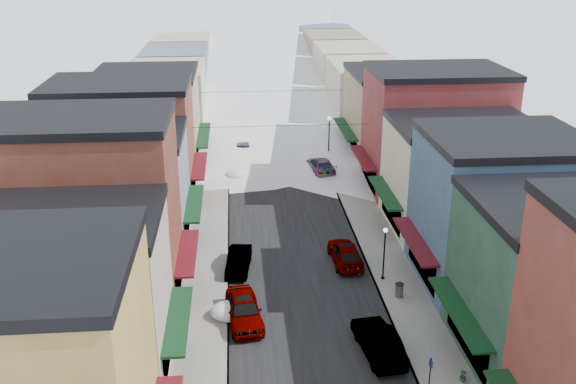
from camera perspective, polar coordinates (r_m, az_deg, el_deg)
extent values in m
cube|color=black|center=(80.42, -1.64, 5.39)|extent=(10.00, 160.00, 0.01)
cube|color=gray|center=(80.32, -6.37, 5.30)|extent=(3.20, 160.00, 0.15)
cube|color=gray|center=(81.01, 3.05, 5.54)|extent=(3.20, 160.00, 0.15)
cube|color=slate|center=(80.29, -5.26, 5.34)|extent=(0.10, 160.00, 0.15)
cube|color=slate|center=(80.82, 1.95, 5.52)|extent=(0.10, 160.00, 0.15)
cube|color=#C1AE9B|center=(35.63, -19.01, -9.32)|extent=(10.00, 8.00, 9.00)
cube|color=black|center=(33.57, -19.97, -2.29)|extent=(10.20, 8.20, 0.50)
cube|color=#0E3418|center=(35.31, -9.76, -11.12)|extent=(1.20, 6.80, 0.15)
cube|color=maroon|center=(42.06, -17.48, -2.05)|extent=(11.00, 8.00, 12.00)
cube|color=black|center=(40.11, -18.45, 6.19)|extent=(11.20, 8.20, 0.50)
cube|color=#570F16|center=(42.28, -8.94, -5.33)|extent=(1.20, 6.80, 0.15)
cube|color=#788FA1|center=(50.33, -14.78, -0.07)|extent=(10.00, 9.00, 8.50)
cube|color=black|center=(48.93, -15.27, 4.85)|extent=(10.20, 9.20, 0.50)
cube|color=#0E3418|center=(50.02, -8.35, -0.99)|extent=(1.20, 7.65, 0.15)
cube|color=brown|center=(58.58, -14.46, 4.00)|extent=(12.00, 9.00, 10.50)
cube|color=black|center=(57.25, -14.97, 9.26)|extent=(12.20, 9.20, 0.50)
cube|color=#570F16|center=(58.44, -7.89, 2.33)|extent=(1.20, 7.65, 0.15)
cube|color=tan|center=(68.08, -12.32, 6.12)|extent=(10.00, 11.00, 9.50)
cube|color=black|center=(66.99, -12.65, 10.25)|extent=(10.20, 11.20, 0.50)
cube|color=#0E3418|center=(67.98, -7.52, 5.05)|extent=(1.20, 9.35, 0.15)
cube|color=#204334|center=(38.24, 23.15, -7.74)|extent=(10.00, 9.00, 9.00)
cube|color=black|center=(36.33, 24.21, -1.14)|extent=(10.20, 9.20, 0.50)
cube|color=#0E3418|center=(36.69, 14.96, -10.25)|extent=(1.20, 7.65, 0.15)
cube|color=#315470|center=(45.31, 18.19, -1.82)|extent=(10.00, 9.00, 10.00)
cube|color=black|center=(43.63, 18.97, 4.54)|extent=(10.20, 9.20, 0.50)
cube|color=#570F16|center=(44.20, 11.20, -4.27)|extent=(1.20, 7.65, 0.15)
cube|color=beige|center=(53.54, 15.03, 1.20)|extent=(11.00, 9.00, 8.50)
cube|color=black|center=(52.23, 15.50, 5.84)|extent=(11.20, 9.20, 0.50)
cube|color=#0E3418|center=(52.19, 8.60, -0.05)|extent=(1.20, 7.65, 0.15)
cube|color=maroon|center=(61.43, 12.87, 5.18)|extent=(12.00, 9.00, 11.00)
cube|color=black|center=(60.15, 13.31, 10.45)|extent=(12.20, 9.20, 0.50)
cube|color=#570F16|center=(60.46, 6.70, 3.03)|extent=(1.20, 7.65, 0.15)
cube|color=#8E785D|center=(70.69, 9.66, 6.65)|extent=(10.00, 11.00, 9.00)
cube|color=black|center=(69.67, 9.90, 10.43)|extent=(10.20, 11.20, 0.50)
cube|color=#0E3418|center=(69.86, 5.12, 5.59)|extent=(1.20, 9.35, 0.15)
cube|color=gray|center=(81.68, -10.63, 8.18)|extent=(9.00, 13.00, 8.00)
cube|color=gray|center=(82.96, 7.00, 8.58)|extent=(9.00, 13.00, 8.00)
cube|color=gray|center=(95.33, -9.87, 10.07)|extent=(9.00, 13.00, 8.00)
cube|color=gray|center=(96.43, 5.33, 10.41)|extent=(9.00, 13.00, 8.00)
cube|color=gray|center=(109.06, -9.30, 11.48)|extent=(9.00, 13.00, 8.00)
cube|color=gray|center=(110.03, 4.07, 11.79)|extent=(9.00, 13.00, 8.00)
cube|color=gray|center=(122.86, -8.85, 12.58)|extent=(9.00, 13.00, 8.00)
cube|color=gray|center=(123.71, 3.07, 12.85)|extent=(9.00, 13.00, 8.00)
cylinder|color=black|center=(59.53, -0.59, 5.91)|extent=(16.40, 0.04, 0.04)
cylinder|color=black|center=(74.07, -1.47, 8.96)|extent=(16.40, 0.04, 0.04)
imported|color=gray|center=(40.23, -3.94, -10.39)|extent=(2.62, 5.26, 1.72)
imported|color=black|center=(46.25, -4.41, -6.13)|extent=(2.04, 4.52, 1.44)
imported|color=#AAAEB3|center=(70.04, -4.02, 3.61)|extent=(2.36, 5.57, 1.60)
imported|color=black|center=(37.72, 8.04, -12.98)|extent=(2.40, 5.27, 1.67)
imported|color=#96989E|center=(47.20, 5.13, -5.40)|extent=(2.24, 5.02, 1.67)
imported|color=black|center=(65.51, 2.91, 2.37)|extent=(2.93, 5.69, 1.58)
imported|color=#A5A8AD|center=(78.72, -2.41, 5.61)|extent=(2.12, 4.64, 1.54)
imported|color=silver|center=(84.59, -0.77, 6.79)|extent=(3.13, 6.24, 1.69)
cylinder|color=black|center=(34.59, 12.47, -15.84)|extent=(0.07, 0.07, 2.40)
cube|color=navy|center=(34.08, 12.59, -14.66)|extent=(0.12, 0.32, 0.44)
cylinder|color=#56595B|center=(43.29, 9.86, -8.62)|extent=(0.52, 0.52, 0.91)
cylinder|color=black|center=(43.05, 9.90, -8.07)|extent=(0.56, 0.56, 0.06)
cylinder|color=black|center=(45.48, 8.41, -7.56)|extent=(0.27, 0.27, 0.09)
cylinder|color=black|center=(44.67, 8.53, -5.61)|extent=(0.11, 0.11, 3.56)
sphere|color=white|center=(43.85, 8.67, -3.38)|extent=(0.32, 0.32, 0.32)
cylinder|color=black|center=(69.10, 3.61, 2.86)|extent=(0.34, 0.34, 0.11)
cylinder|color=black|center=(68.44, 3.65, 4.60)|extent=(0.13, 0.13, 4.49)
sphere|color=white|center=(67.80, 3.70, 6.55)|extent=(0.40, 0.40, 0.40)
imported|color=#255128|center=(36.62, 15.28, -15.51)|extent=(0.40, 0.40, 0.63)
ellipsoid|color=white|center=(40.81, -5.15, -10.49)|extent=(2.48, 2.10, 1.05)
ellipsoid|color=white|center=(41.97, -4.86, -9.92)|extent=(1.06, 0.95, 0.53)
ellipsoid|color=white|center=(63.89, -4.62, 1.54)|extent=(2.27, 1.92, 0.96)
ellipsoid|color=white|center=(65.10, -4.45, 1.70)|extent=(0.97, 0.87, 0.49)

